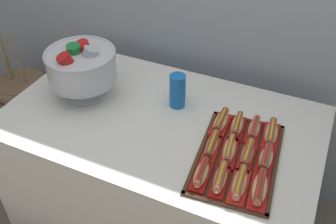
{
  "coord_description": "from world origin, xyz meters",
  "views": [
    {
      "loc": [
        0.62,
        -1.26,
        1.94
      ],
      "look_at": [
        0.01,
        0.05,
        0.78
      ],
      "focal_mm": 41.24,
      "sensor_mm": 36.0,
      "label": 1
    }
  ],
  "objects_px": {
    "hot_dog_2": "(239,184)",
    "hot_dog_3": "(259,189)",
    "hot_dog_11": "(271,134)",
    "hot_dog_1": "(220,179)",
    "cup_stack": "(177,91)",
    "hot_dog_10": "(254,130)",
    "hot_dog_8": "(221,122)",
    "punch_bowl": "(82,66)",
    "buffet_table": "(162,172)",
    "hot_dog_9": "(237,126)",
    "serving_tray": "(237,158)",
    "hot_dog_0": "(201,174)",
    "hot_dog_4": "(212,146)",
    "hot_dog_6": "(247,155)",
    "hot_dog_7": "(266,159)",
    "hot_dog_5": "(229,151)",
    "floor_vase": "(28,112)"
  },
  "relations": [
    {
      "from": "hot_dog_2",
      "to": "hot_dog_3",
      "type": "xyz_separation_m",
      "value": [
        0.07,
        0.01,
        0.0
      ]
    },
    {
      "from": "hot_dog_3",
      "to": "hot_dog_11",
      "type": "height_order",
      "value": "hot_dog_3"
    },
    {
      "from": "hot_dog_1",
      "to": "cup_stack",
      "type": "relative_size",
      "value": 1.01
    },
    {
      "from": "hot_dog_10",
      "to": "cup_stack",
      "type": "bearing_deg",
      "value": 170.66
    },
    {
      "from": "hot_dog_8",
      "to": "punch_bowl",
      "type": "distance_m",
      "value": 0.72
    },
    {
      "from": "hot_dog_3",
      "to": "cup_stack",
      "type": "distance_m",
      "value": 0.64
    },
    {
      "from": "buffet_table",
      "to": "hot_dog_9",
      "type": "relative_size",
      "value": 8.34
    },
    {
      "from": "serving_tray",
      "to": "hot_dog_0",
      "type": "distance_m",
      "value": 0.2
    },
    {
      "from": "serving_tray",
      "to": "hot_dog_3",
      "type": "relative_size",
      "value": 2.98
    },
    {
      "from": "buffet_table",
      "to": "hot_dog_2",
      "type": "xyz_separation_m",
      "value": [
        0.46,
        -0.27,
        0.4
      ]
    },
    {
      "from": "hot_dog_4",
      "to": "hot_dog_8",
      "type": "relative_size",
      "value": 1.04
    },
    {
      "from": "hot_dog_4",
      "to": "cup_stack",
      "type": "relative_size",
      "value": 1.06
    },
    {
      "from": "buffet_table",
      "to": "hot_dog_11",
      "type": "height_order",
      "value": "hot_dog_11"
    },
    {
      "from": "hot_dog_1",
      "to": "punch_bowl",
      "type": "distance_m",
      "value": 0.87
    },
    {
      "from": "hot_dog_2",
      "to": "hot_dog_4",
      "type": "distance_m",
      "value": 0.22
    },
    {
      "from": "hot_dog_10",
      "to": "hot_dog_2",
      "type": "bearing_deg",
      "value": -84.64
    },
    {
      "from": "hot_dog_6",
      "to": "hot_dog_7",
      "type": "height_order",
      "value": "hot_dog_7"
    },
    {
      "from": "hot_dog_8",
      "to": "buffet_table",
      "type": "bearing_deg",
      "value": -170.16
    },
    {
      "from": "hot_dog_1",
      "to": "punch_bowl",
      "type": "relative_size",
      "value": 0.51
    },
    {
      "from": "hot_dog_0",
      "to": "hot_dog_7",
      "type": "distance_m",
      "value": 0.28
    },
    {
      "from": "hot_dog_5",
      "to": "cup_stack",
      "type": "bearing_deg",
      "value": 145.06
    },
    {
      "from": "hot_dog_4",
      "to": "hot_dog_9",
      "type": "height_order",
      "value": "hot_dog_4"
    },
    {
      "from": "hot_dog_10",
      "to": "punch_bowl",
      "type": "xyz_separation_m",
      "value": [
        -0.86,
        -0.05,
        0.14
      ]
    },
    {
      "from": "floor_vase",
      "to": "serving_tray",
      "type": "relative_size",
      "value": 1.74
    },
    {
      "from": "serving_tray",
      "to": "hot_dog_9",
      "type": "xyz_separation_m",
      "value": [
        -0.05,
        0.16,
        0.03
      ]
    },
    {
      "from": "hot_dog_10",
      "to": "punch_bowl",
      "type": "distance_m",
      "value": 0.87
    },
    {
      "from": "buffet_table",
      "to": "punch_bowl",
      "type": "xyz_separation_m",
      "value": [
        -0.43,
        0.01,
        0.54
      ]
    },
    {
      "from": "buffet_table",
      "to": "hot_dog_9",
      "type": "height_order",
      "value": "hot_dog_9"
    },
    {
      "from": "hot_dog_0",
      "to": "hot_dog_1",
      "type": "xyz_separation_m",
      "value": [
        0.07,
        0.01,
        0.0
      ]
    },
    {
      "from": "hot_dog_8",
      "to": "hot_dog_9",
      "type": "relative_size",
      "value": 0.98
    },
    {
      "from": "hot_dog_4",
      "to": "hot_dog_2",
      "type": "bearing_deg",
      "value": -42.37
    },
    {
      "from": "hot_dog_5",
      "to": "cup_stack",
      "type": "height_order",
      "value": "cup_stack"
    },
    {
      "from": "hot_dog_4",
      "to": "hot_dog_9",
      "type": "bearing_deg",
      "value": 70.91
    },
    {
      "from": "buffet_table",
      "to": "hot_dog_1",
      "type": "xyz_separation_m",
      "value": [
        0.38,
        -0.27,
        0.4
      ]
    },
    {
      "from": "hot_dog_1",
      "to": "hot_dog_11",
      "type": "distance_m",
      "value": 0.36
    },
    {
      "from": "serving_tray",
      "to": "hot_dog_1",
      "type": "xyz_separation_m",
      "value": [
        -0.02,
        -0.17,
        0.03
      ]
    },
    {
      "from": "hot_dog_2",
      "to": "hot_dog_8",
      "type": "bearing_deg",
      "value": 119.8
    },
    {
      "from": "hot_dog_4",
      "to": "hot_dog_10",
      "type": "xyz_separation_m",
      "value": [
        0.13,
        0.18,
        -0.0
      ]
    },
    {
      "from": "hot_dog_9",
      "to": "punch_bowl",
      "type": "distance_m",
      "value": 0.79
    },
    {
      "from": "punch_bowl",
      "to": "hot_dog_10",
      "type": "bearing_deg",
      "value": 3.29
    },
    {
      "from": "hot_dog_5",
      "to": "hot_dog_6",
      "type": "distance_m",
      "value": 0.08
    },
    {
      "from": "hot_dog_10",
      "to": "hot_dog_11",
      "type": "height_order",
      "value": "hot_dog_10"
    },
    {
      "from": "hot_dog_4",
      "to": "hot_dog_6",
      "type": "bearing_deg",
      "value": 5.36
    },
    {
      "from": "floor_vase",
      "to": "hot_dog_8",
      "type": "relative_size",
      "value": 5.5
    },
    {
      "from": "buffet_table",
      "to": "hot_dog_3",
      "type": "height_order",
      "value": "hot_dog_3"
    },
    {
      "from": "hot_dog_9",
      "to": "hot_dog_10",
      "type": "relative_size",
      "value": 1.11
    },
    {
      "from": "hot_dog_4",
      "to": "hot_dog_5",
      "type": "xyz_separation_m",
      "value": [
        0.07,
        0.01,
        -0.0
      ]
    },
    {
      "from": "hot_dog_3",
      "to": "hot_dog_4",
      "type": "relative_size",
      "value": 1.01
    },
    {
      "from": "hot_dog_0",
      "to": "hot_dog_4",
      "type": "distance_m",
      "value": 0.17
    },
    {
      "from": "hot_dog_10",
      "to": "cup_stack",
      "type": "xyz_separation_m",
      "value": [
        -0.4,
        0.07,
        0.05
      ]
    }
  ]
}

